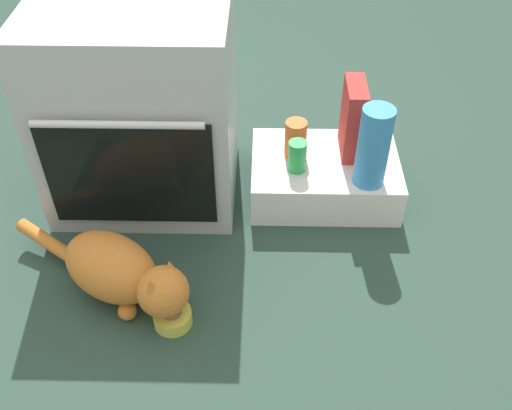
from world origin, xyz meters
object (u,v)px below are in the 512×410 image
object	(u,v)px
water_bottle	(373,147)
cat	(120,272)
pantry_cabinet	(324,176)
cereal_box	(353,119)
food_bowl	(173,316)
soda_can	(297,156)
oven	(139,108)
sauce_jar	(296,138)

from	to	relation	value
water_bottle	cat	bearing A→B (deg)	-153.27
pantry_cabinet	cereal_box	size ratio (longest dim) A/B	1.95
food_bowl	cat	bearing A→B (deg)	149.25
soda_can	water_bottle	distance (m)	0.27
oven	sauce_jar	bearing A→B (deg)	1.90
cat	cereal_box	distance (m)	0.97
food_bowl	water_bottle	size ratio (longest dim) A/B	0.40
soda_can	water_bottle	bearing A→B (deg)	-13.61
water_bottle	sauce_jar	bearing A→B (deg)	148.74
cat	oven	bearing A→B (deg)	120.56
pantry_cabinet	sauce_jar	bearing A→B (deg)	163.42
oven	sauce_jar	distance (m)	0.57
oven	cat	size ratio (longest dim) A/B	1.16
pantry_cabinet	food_bowl	xyz separation A→B (m)	(-0.50, -0.63, -0.05)
cereal_box	soda_can	bearing A→B (deg)	-149.82
oven	soda_can	bearing A→B (deg)	-7.69
cat	soda_can	bearing A→B (deg)	70.73
pantry_cabinet	water_bottle	distance (m)	0.29
sauce_jar	soda_can	world-z (taller)	sauce_jar
oven	water_bottle	bearing A→B (deg)	-9.56
water_bottle	pantry_cabinet	bearing A→B (deg)	139.35
oven	food_bowl	size ratio (longest dim) A/B	6.14
food_bowl	soda_can	bearing A→B (deg)	55.28
cat	cereal_box	world-z (taller)	cereal_box
food_bowl	soda_can	size ratio (longest dim) A/B	0.99
cat	sauce_jar	bearing A→B (deg)	76.09
cat	water_bottle	xyz separation A→B (m)	(0.81, 0.41, 0.19)
cat	pantry_cabinet	bearing A→B (deg)	69.02
food_bowl	pantry_cabinet	bearing A→B (deg)	51.22
pantry_cabinet	soda_can	world-z (taller)	soda_can
pantry_cabinet	food_bowl	world-z (taller)	pantry_cabinet
food_bowl	cat	xyz separation A→B (m)	(-0.17, 0.10, 0.09)
oven	cereal_box	xyz separation A→B (m)	(0.76, 0.04, -0.07)
oven	cereal_box	size ratio (longest dim) A/B	2.62
cereal_box	water_bottle	world-z (taller)	water_bottle
oven	pantry_cabinet	world-z (taller)	oven
soda_can	cat	bearing A→B (deg)	-140.02
water_bottle	soda_can	bearing A→B (deg)	166.39
sauce_jar	soda_can	size ratio (longest dim) A/B	1.17
cereal_box	water_bottle	size ratio (longest dim) A/B	0.93
pantry_cabinet	soda_can	distance (m)	0.19
oven	water_bottle	world-z (taller)	oven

